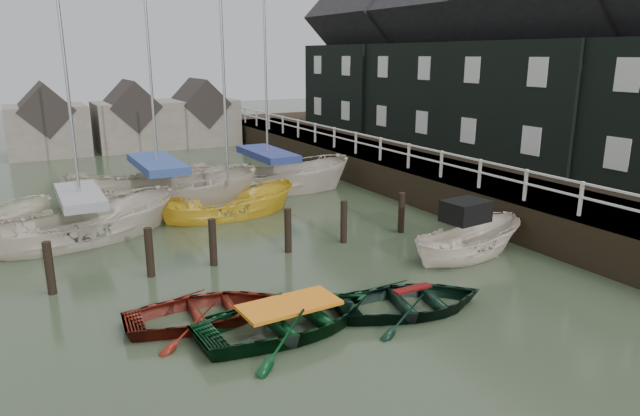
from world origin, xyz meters
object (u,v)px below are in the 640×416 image
motorboat (467,253)px  rowboat_red (207,321)px  rowboat_dkgreen (411,310)px  rowboat_green (290,331)px  sailboat_c (230,215)px  sailboat_b (160,205)px  sailboat_d (268,189)px  sailboat_a (85,238)px

motorboat → rowboat_red: bearing=87.2°
rowboat_dkgreen → motorboat: 4.47m
rowboat_red → motorboat: 8.34m
rowboat_green → motorboat: 7.10m
rowboat_green → sailboat_c: bearing=-14.3°
rowboat_dkgreen → sailboat_c: sailboat_c is taller
rowboat_green → motorboat: bearing=-77.4°
motorboat → sailboat_b: size_ratio=0.38×
rowboat_green → rowboat_dkgreen: bearing=-100.9°
rowboat_green → sailboat_d: bearing=-23.8°
rowboat_red → motorboat: motorboat is taller
rowboat_green → sailboat_c: size_ratio=0.45×
rowboat_green → rowboat_dkgreen: size_ratio=1.14×
rowboat_dkgreen → sailboat_c: (-0.98, 10.04, 0.02)m
motorboat → sailboat_b: sailboat_b is taller
motorboat → rowboat_green: bearing=98.8°
rowboat_red → sailboat_a: 7.93m
rowboat_dkgreen → sailboat_d: size_ratio=0.29×
rowboat_red → sailboat_a: size_ratio=0.32×
sailboat_d → rowboat_green: bearing=-179.9°
motorboat → sailboat_c: sailboat_c is taller
motorboat → sailboat_b: 12.37m
sailboat_b → rowboat_green: bearing=-155.1°
sailboat_a → sailboat_d: (8.22, 3.64, -0.00)m
motorboat → sailboat_a: sailboat_a is taller
motorboat → sailboat_b: (-6.85, 10.31, -0.04)m
motorboat → sailboat_a: bearing=48.1°
rowboat_red → rowboat_dkgreen: 4.83m
rowboat_red → sailboat_d: bearing=-25.3°
rowboat_green → sailboat_b: (0.02, 12.13, 0.06)m
rowboat_dkgreen → sailboat_c: bearing=18.1°
rowboat_red → sailboat_a: bearing=17.0°
sailboat_b → sailboat_c: 3.25m
rowboat_dkgreen → sailboat_d: bearing=3.8°
rowboat_dkgreen → sailboat_a: bearing=45.5°
motorboat → sailboat_c: size_ratio=0.46×
rowboat_red → motorboat: size_ratio=0.84×
rowboat_red → sailboat_b: size_ratio=0.32×
sailboat_b → sailboat_d: size_ratio=0.90×
rowboat_red → sailboat_c: bearing=-18.7°
rowboat_green → sailboat_d: 13.69m
rowboat_green → sailboat_d: (5.02, 12.73, 0.06)m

